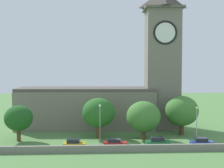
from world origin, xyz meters
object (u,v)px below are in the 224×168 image
(car_yellow, at_px, (74,144))
(car_green, at_px, (158,142))
(car_blue, at_px, (202,143))
(streetlamp_central, at_px, (197,119))
(tree_by_tower, at_px, (19,118))
(streetlamp_west_mid, at_px, (100,118))
(car_red, at_px, (115,143))
(tree_riverside_east, at_px, (99,113))
(tree_churchyard, at_px, (182,111))
(tree_riverside_west, at_px, (144,117))
(church, at_px, (116,89))

(car_yellow, distance_m, car_green, 15.43)
(car_blue, distance_m, streetlamp_central, 5.16)
(streetlamp_central, height_order, tree_by_tower, tree_by_tower)
(car_yellow, height_order, tree_by_tower, tree_by_tower)
(streetlamp_central, bearing_deg, streetlamp_west_mid, -179.27)
(car_red, relative_size, car_green, 0.96)
(streetlamp_west_mid, bearing_deg, car_red, -41.66)
(car_yellow, relative_size, car_red, 0.96)
(tree_by_tower, bearing_deg, car_red, -18.68)
(streetlamp_west_mid, distance_m, tree_by_tower, 16.70)
(car_blue, distance_m, tree_riverside_east, 21.67)
(car_blue, distance_m, tree_churchyard, 12.46)
(car_red, relative_size, streetlamp_west_mid, 0.55)
(car_yellow, height_order, streetlamp_central, streetlamp_central)
(tree_riverside_west, xyz_separation_m, tree_by_tower, (-25.18, -0.16, -0.10))
(car_yellow, height_order, streetlamp_west_mid, streetlamp_west_mid)
(church, bearing_deg, tree_riverside_west, -69.31)
(church, xyz_separation_m, car_red, (-1.38, -19.49, -8.66))
(tree_riverside_east, height_order, tree_churchyard, tree_churchyard)
(tree_riverside_east, bearing_deg, car_green, -39.34)
(streetlamp_west_mid, bearing_deg, tree_churchyard, 25.19)
(streetlamp_west_mid, bearing_deg, tree_by_tower, 166.18)
(car_blue, bearing_deg, tree_by_tower, 168.35)
(car_yellow, xyz_separation_m, car_blue, (23.46, -0.20, 0.01))
(church, distance_m, car_green, 22.30)
(car_green, relative_size, tree_by_tower, 0.62)
(car_blue, xyz_separation_m, tree_riverside_west, (-9.75, 7.36, 3.79))
(tree_riverside_east, xyz_separation_m, tree_by_tower, (-16.03, -2.47, -0.64))
(church, height_order, car_red, church)
(church, distance_m, car_red, 21.37)
(car_green, bearing_deg, streetlamp_west_mid, 167.16)
(car_yellow, xyz_separation_m, streetlamp_central, (23.55, 3.25, 3.85))
(church, xyz_separation_m, tree_riverside_west, (4.88, -12.93, -4.78))
(streetlamp_central, bearing_deg, tree_churchyard, 95.60)
(car_yellow, height_order, car_blue, car_blue)
(tree_riverside_west, relative_size, tree_churchyard, 0.93)
(car_green, distance_m, tree_by_tower, 27.89)
(car_blue, xyz_separation_m, streetlamp_central, (0.09, 3.45, 3.84))
(car_yellow, height_order, tree_churchyard, tree_churchyard)
(tree_riverside_west, bearing_deg, car_red, -133.70)
(church, xyz_separation_m, tree_by_tower, (-20.29, -13.09, -4.88))
(church, relative_size, tree_churchyard, 4.64)
(church, xyz_separation_m, streetlamp_west_mid, (-4.08, -17.08, -4.40))
(church, height_order, tree_by_tower, church)
(tree_by_tower, bearing_deg, tree_churchyard, 7.46)
(car_green, xyz_separation_m, car_blue, (8.04, -0.78, -0.02))
(car_red, height_order, tree_by_tower, tree_by_tower)
(car_green, relative_size, streetlamp_central, 0.62)
(car_yellow, bearing_deg, car_blue, -0.49)
(car_green, xyz_separation_m, streetlamp_west_mid, (-10.68, 2.43, 4.16))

